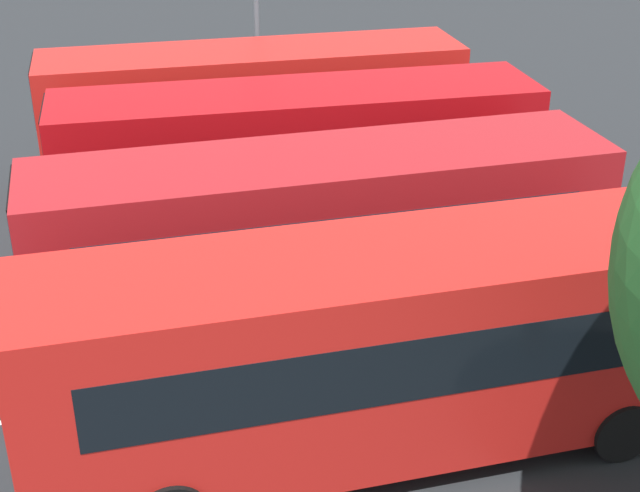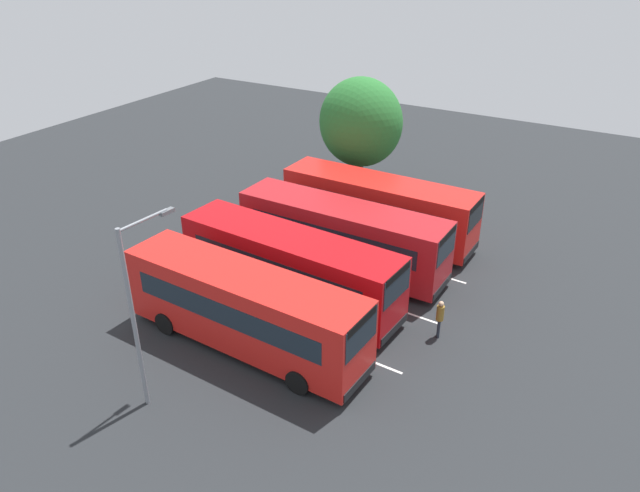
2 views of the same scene
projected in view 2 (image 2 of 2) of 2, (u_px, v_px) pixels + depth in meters
The scene contains 11 objects.
ground_plane at pixel (314, 281), 29.41m from camera, with size 65.69×65.69×0.00m, color #232628.
bus_far_left at pixel (245, 308), 24.01m from camera, with size 10.80×3.01×3.41m.
bus_center_left at pixel (290, 266), 26.92m from camera, with size 10.83×3.15×3.41m.
bus_center_right at pixel (343, 235), 29.67m from camera, with size 10.73×2.76×3.41m.
bus_far_right at pixel (379, 207), 32.61m from camera, with size 10.73×2.76×3.41m.
pedestrian at pixel (440, 316), 24.95m from camera, with size 0.40×0.40×1.76m.
street_lamp at pixel (137, 306), 20.16m from camera, with size 0.36×2.34×7.07m.
depot_tree at pixel (361, 123), 36.12m from camera, with size 5.11×4.60×7.61m.
lane_stripe_outer_left at pixel (269, 320), 26.46m from camera, with size 13.03×0.12×0.01m, color silver.
lane_stripe_inner_left at pixel (314, 281), 29.41m from camera, with size 13.03×0.12×0.01m, color silver.
lane_stripe_inner_right at pixel (351, 249), 32.35m from camera, with size 13.03×0.12×0.01m, color silver.
Camera 2 is at (12.99, -21.55, 15.33)m, focal length 33.81 mm.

